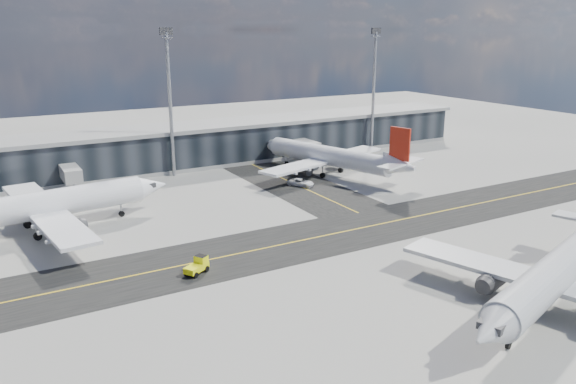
% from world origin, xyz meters
% --- Properties ---
extents(ground, '(300.00, 300.00, 0.00)m').
position_xyz_m(ground, '(0.00, 0.00, 0.00)').
color(ground, gray).
rests_on(ground, ground).
extents(taxiway_lanes, '(180.00, 63.00, 0.03)m').
position_xyz_m(taxiway_lanes, '(3.91, 10.74, 0.01)').
color(taxiway_lanes, black).
rests_on(taxiway_lanes, ground).
extents(terminal_concourse, '(152.00, 19.80, 8.80)m').
position_xyz_m(terminal_concourse, '(0.04, 54.93, 4.09)').
color(terminal_concourse, black).
rests_on(terminal_concourse, ground).
extents(floodlight_masts, '(102.50, 0.70, 28.90)m').
position_xyz_m(floodlight_masts, '(0.00, 48.00, 15.61)').
color(floodlight_masts, gray).
rests_on(floodlight_masts, ground).
extents(airliner_af, '(41.01, 35.05, 12.14)m').
position_xyz_m(airliner_af, '(-28.42, 25.59, 4.01)').
color(airliner_af, white).
rests_on(airliner_af, ground).
extents(airliner_redtail, '(33.05, 38.34, 11.58)m').
position_xyz_m(airliner_redtail, '(27.88, 32.92, 3.83)').
color(airliner_redtail, white).
rests_on(airliner_redtail, ground).
extents(airliner_near, '(38.10, 32.86, 11.53)m').
position_xyz_m(airliner_near, '(17.68, -25.61, 3.81)').
color(airliner_near, '#B8BABC').
rests_on(airliner_near, ground).
extents(baggage_tug, '(3.53, 2.96, 2.01)m').
position_xyz_m(baggage_tug, '(-12.87, 0.88, 1.01)').
color(baggage_tug, '#FDFF0D').
rests_on(baggage_tug, ground).
extents(service_van, '(4.69, 5.55, 1.41)m').
position_xyz_m(service_van, '(18.29, 28.63, 0.71)').
color(service_van, white).
rests_on(service_van, ground).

